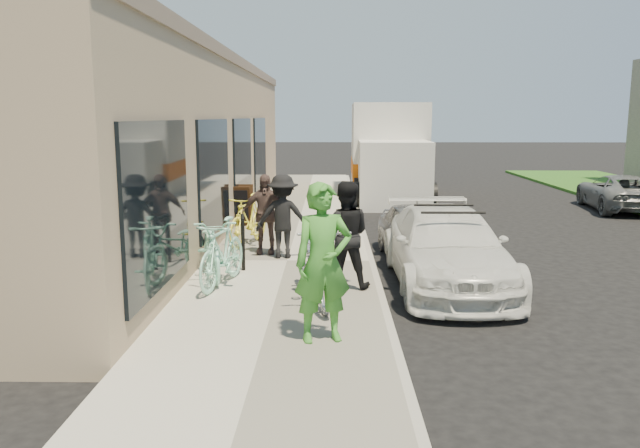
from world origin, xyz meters
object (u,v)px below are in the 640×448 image
object	(u,v)px
bike_rack	(243,236)
bystander_b	(265,214)
sandwich_board	(239,205)
sedan_silver	(419,232)
sedan_white	(446,248)
cruiser_bike_c	(248,220)
bystander_a	(283,216)
woman_rider	(323,263)
man_standing	(345,235)
far_car_gray	(619,192)
tandem_bike	(316,263)
cruiser_bike_b	(212,247)
moving_truck	(388,156)
cruiser_bike_a	(222,253)

from	to	relation	value
bike_rack	bystander_b	world-z (taller)	bystander_b
sandwich_board	sedan_silver	bearing A→B (deg)	-36.38
bike_rack	sedan_silver	bearing A→B (deg)	19.47
sedan_white	cruiser_bike_c	bearing A→B (deg)	144.56
sedan_silver	sandwich_board	bearing A→B (deg)	137.99
bystander_a	bystander_b	distance (m)	0.51
sedan_silver	woman_rider	bearing A→B (deg)	-115.04
man_standing	sedan_silver	bearing A→B (deg)	-117.22
far_car_gray	tandem_bike	distance (m)	13.21
sedan_white	bystander_a	xyz separation A→B (m)	(-2.78, 1.36, 0.30)
bike_rack	tandem_bike	world-z (taller)	tandem_bike
tandem_bike	bystander_b	bearing A→B (deg)	96.16
bike_rack	bystander_a	bearing A→B (deg)	47.90
bike_rack	bystander_b	bearing A→B (deg)	75.53
sedan_silver	bystander_a	world-z (taller)	bystander_a
tandem_bike	sedan_white	bearing A→B (deg)	20.79
bystander_b	sedan_white	bearing A→B (deg)	-27.87
sedan_white	bystander_b	distance (m)	3.60
far_car_gray	tandem_bike	xyz separation A→B (m)	(-8.78, -9.87, 0.17)
bike_rack	sedan_silver	xyz separation A→B (m)	(3.25, 1.15, -0.14)
woman_rider	cruiser_bike_c	xyz separation A→B (m)	(-1.59, 5.49, -0.41)
far_car_gray	cruiser_bike_b	size ratio (longest dim) A/B	2.04
sedan_white	sedan_silver	distance (m)	1.81
tandem_bike	far_car_gray	bearing A→B (deg)	35.73
sedan_silver	cruiser_bike_c	bearing A→B (deg)	163.94
woman_rider	cruiser_bike_c	world-z (taller)	woman_rider
bike_rack	man_standing	distance (m)	2.21
far_car_gray	woman_rider	size ratio (longest dim) A/B	2.04
moving_truck	cruiser_bike_c	world-z (taller)	moving_truck
far_car_gray	cruiser_bike_a	xyz separation A→B (m)	(-10.25, -9.10, 0.14)
sedan_silver	woman_rider	xyz separation A→B (m)	(-1.80, -4.79, 0.53)
sandwich_board	sedan_silver	xyz separation A→B (m)	(3.90, -3.00, -0.09)
man_standing	cruiser_bike_a	world-z (taller)	man_standing
tandem_bike	cruiser_bike_a	xyz separation A→B (m)	(-1.47, 0.77, -0.03)
far_car_gray	cruiser_bike_b	distance (m)	13.54
woman_rider	bystander_b	size ratio (longest dim) A/B	1.22
woman_rider	cruiser_bike_a	size ratio (longest dim) A/B	1.07
sedan_silver	woman_rider	size ratio (longest dim) A/B	1.73
woman_rider	cruiser_bike_a	bearing A→B (deg)	108.80
bystander_a	woman_rider	bearing A→B (deg)	98.74
moving_truck	bike_rack	bearing A→B (deg)	-106.87
tandem_bike	cruiser_bike_b	bearing A→B (deg)	129.68
cruiser_bike_c	sedan_white	bearing A→B (deg)	-17.63
cruiser_bike_c	bystander_a	distance (m)	1.40
far_car_gray	bystander_b	size ratio (longest dim) A/B	2.50
woman_rider	bystander_b	distance (m)	4.86
sandwich_board	woman_rider	xyz separation A→B (m)	(2.11, -7.79, 0.44)
sandwich_board	cruiser_bike_b	distance (m)	4.85
bike_rack	man_standing	bearing A→B (deg)	-37.16
cruiser_bike_a	cruiser_bike_c	distance (m)	3.11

